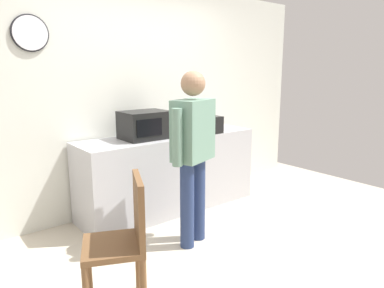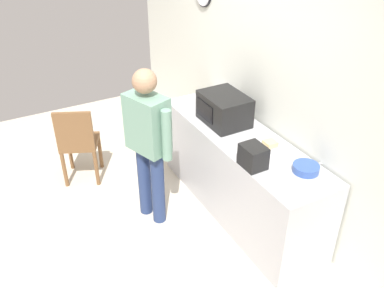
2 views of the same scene
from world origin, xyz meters
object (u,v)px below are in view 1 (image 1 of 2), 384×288
Objects in this scene: sandwich_plate at (184,129)px; wooden_chair at (124,237)px; person_standing at (193,146)px; toaster at (212,125)px; fork_utensil at (121,146)px; salad_bowl at (210,125)px; microwave at (145,125)px; spoon_utensil at (201,126)px.

sandwich_plate reaches higher than wooden_chair.
toaster is at bearing 38.59° from person_standing.
fork_utensil is (-1.19, -0.00, -0.10)m from toaster.
fork_utensil is at bearing 62.80° from wooden_chair.
wooden_chair is (-0.96, -0.45, -0.42)m from person_standing.
toaster is (-0.28, -0.35, 0.07)m from salad_bowl.
microwave is 0.64m from sandwich_plate.
salad_bowl is 0.14× the size of person_standing.
person_standing is at bearing -57.01° from fork_utensil.
salad_bowl reaches higher than spoon_utensil.
toaster reaches higher than wooden_chair.
microwave is at bearing 53.41° from wooden_chair.
salad_bowl is 1.51m from fork_utensil.
microwave is 0.81m from toaster.
salad_bowl is 0.24× the size of wooden_chair.
salad_bowl is at bearing -80.24° from spoon_utensil.
person_standing is at bearing -89.96° from microwave.
salad_bowl is at bearing 35.27° from wooden_chair.
fork_utensil is 1.27m from wooden_chair.
microwave is 1.69m from wooden_chair.
microwave reaches higher than spoon_utensil.
salad_bowl is at bearing 7.52° from microwave.
fork_utensil is at bearing 122.99° from person_standing.
sandwich_plate is at bearing -176.51° from salad_bowl.
microwave is at bearing -172.48° from salad_bowl.
fork_utensil is (-1.02, -0.32, -0.02)m from sandwich_plate.
microwave is 0.53× the size of wooden_chair.
microwave is 0.84m from person_standing.
person_standing reaches higher than toaster.
microwave is 0.31× the size of person_standing.
spoon_utensil is 2.57m from wooden_chair.
wooden_chair is (-1.57, -1.40, -0.39)m from sandwich_plate.
sandwich_plate is 0.46m from spoon_utensil.
spoon_utensil is at bearing 63.48° from toaster.
person_standing is (-0.61, -0.95, 0.03)m from sandwich_plate.
salad_bowl is 0.16m from spoon_utensil.
salad_bowl is 1.02× the size of toaster.
spoon_utensil is at bearing 15.95° from microwave.
fork_utensil and spoon_utensil have the same top height.
toaster is at bearing -61.83° from sandwich_plate.
wooden_chair is (-1.74, -1.08, -0.47)m from toaster.
person_standing reaches higher than spoon_utensil.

